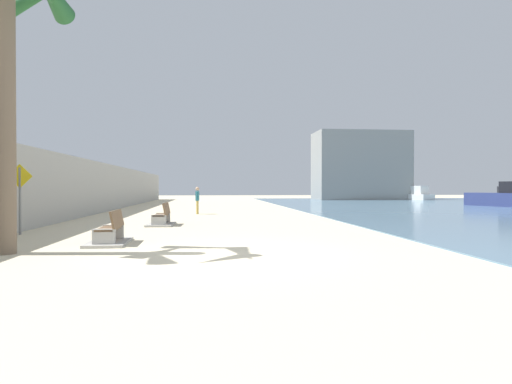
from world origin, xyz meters
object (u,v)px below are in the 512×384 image
Objects in this scene: person_walking at (197,198)px; boat_far_left at (512,197)px; pedestrian_sign at (20,191)px; bench_far at (162,220)px; boat_outer at (504,197)px; palm_tree at (3,32)px; boat_mid_bay at (414,195)px; bench_near at (110,236)px.

boat_far_left reaches higher than person_walking.
bench_far is at bearing 37.26° from pedestrian_sign.
boat_outer is at bearing 36.58° from pedestrian_sign.
pedestrian_sign is at bearing -150.28° from boat_far_left.
pedestrian_sign is (-1.49, 4.60, -3.94)m from palm_tree.
palm_tree is 1.29× the size of boat_mid_bay.
palm_tree is at bearing -138.02° from boat_outer.
boat_far_left is 35.94m from pedestrian_sign.
bench_far is 7.92m from person_walking.
pedestrian_sign is at bearing 108.00° from palm_tree.
boat_far_left is at bearing 29.72° from pedestrian_sign.
palm_tree is 3.46× the size of bench_near.
boat_mid_bay is 50.28m from pedestrian_sign.
palm_tree is 37.50m from boat_far_left.
pedestrian_sign reaches higher than bench_near.
palm_tree is at bearing -125.96° from boat_mid_bay.
bench_near and bench_far have the same top height.
boat_mid_bay is (26.79, 27.09, -0.29)m from person_walking.
boat_mid_bay reaches higher than boat_outer.
boat_far_left reaches higher than boat_outer.
pedestrian_sign is at bearing 142.18° from bench_near.
bench_near is (2.17, 1.75, -5.24)m from palm_tree.
pedestrian_sign reaches higher than bench_far.
boat_mid_bay is at bearing 49.58° from pedestrian_sign.
bench_far is 0.43× the size of boat_outer.
person_walking is 0.68× the size of pedestrian_sign.
palm_tree is at bearing -72.00° from pedestrian_sign.
bench_near is 50.27m from boat_mid_bay.
pedestrian_sign is (-3.66, 2.84, 1.30)m from bench_near.
bench_far is at bearing 69.52° from palm_tree.
bench_far is at bearing -151.68° from boat_far_left.
bench_near is at bearing -137.83° from boat_outer.
bench_far is at bearing -143.51° from boat_outer.
boat_outer is 46.98m from pedestrian_sign.
bench_near is at bearing -98.66° from person_walking.
bench_near is 4.82m from pedestrian_sign.
boat_far_left is 20.51m from boat_mid_bay.
bench_near is 14.21m from person_walking.
palm_tree is 0.96× the size of boat_far_left.
boat_outer is 0.87× the size of boat_mid_bay.
palm_tree is 48.97m from boat_outer.
pedestrian_sign is at bearing -117.41° from person_walking.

